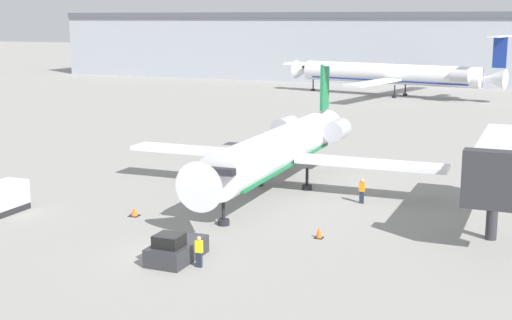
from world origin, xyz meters
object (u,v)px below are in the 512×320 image
Objects in this scene: worker_near_tug at (199,251)px; traffic_cone_right at (319,233)px; luggage_cart at (4,197)px; jet_bridge at (499,161)px; airplane_main at (279,148)px; traffic_cone_left at (134,212)px; worker_by_wing at (362,190)px; airplane_parked_far_left at (394,74)px; pushback_tug at (176,249)px.

worker_near_tug reaches higher than traffic_cone_right.
luggage_cart is at bearing 164.66° from worker_near_tug.
jet_bridge is (32.51, 9.54, 3.38)m from luggage_cart.
airplane_main is 40.87× the size of traffic_cone_left.
luggage_cart is at bearing -152.08° from worker_by_wing.
worker_near_tug is at bearing -84.94° from airplane_parked_far_left.
luggage_cart is 4.69× the size of traffic_cone_left.
worker_near_tug is at bearing -83.00° from airplane_main.
airplane_parked_far_left reaches higher than traffic_cone_right.
traffic_cone_left is (-7.16, 6.98, -0.33)m from pushback_tug.
luggage_cart reaches higher than worker_near_tug.
airplane_parked_far_left reaches higher than traffic_cone_left.
pushback_tug is 1.26× the size of luggage_cart.
airplane_parked_far_left is at bearing 99.91° from worker_by_wing.
pushback_tug is at bearing -14.97° from luggage_cart.
luggage_cart is at bearing 165.03° from pushback_tug.
worker_by_wing is (4.91, 17.04, 0.06)m from worker_near_tug.
worker_by_wing is at bearing 67.98° from pushback_tug.
luggage_cart is 1.80× the size of worker_near_tug.
luggage_cart is 22.68m from traffic_cone_right.
worker_near_tug is 20.82m from jet_bridge.
airplane_parked_far_left is at bearing 94.00° from pushback_tug.
pushback_tug is 9.44m from traffic_cone_right.
traffic_cone_left is at bearing 135.70° from pushback_tug.
luggage_cart is 9.47m from traffic_cone_left.
airplane_main reaches higher than pushback_tug.
luggage_cart is 34.05m from jet_bridge.
worker_by_wing is 10.56m from jet_bridge.
worker_near_tug is (17.96, -4.93, -0.14)m from luggage_cart.
worker_near_tug is at bearing -15.34° from luggage_cart.
worker_near_tug is at bearing -40.39° from traffic_cone_left.
pushback_tug is 2.27× the size of worker_near_tug.
airplane_parked_far_left reaches higher than jet_bridge.
airplane_parked_far_left is at bearing 94.56° from airplane_main.
traffic_cone_right is 0.02× the size of airplane_parked_far_left.
jet_bridge is (16.85, -4.27, 1.05)m from airplane_main.
traffic_cone_left is at bearing -179.77° from traffic_cone_right.
traffic_cone_right is 84.95m from airplane_parked_far_left.
worker_by_wing is 2.75× the size of traffic_cone_left.
luggage_cart is 18.62m from worker_near_tug.
worker_near_tug is at bearing -135.16° from jet_bridge.
airplane_main reaches higher than worker_by_wing.
jet_bridge is at bearing 16.39° from traffic_cone_left.
luggage_cart reaches higher than traffic_cone_right.
worker_by_wing is 16.76m from traffic_cone_left.
airplane_main is at bearing 41.41° from luggage_cart.
jet_bridge reaches higher than pushback_tug.
worker_near_tug reaches higher than traffic_cone_left.
airplane_parked_far_left reaches higher than worker_by_wing.
airplane_main is 8.72× the size of luggage_cart.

